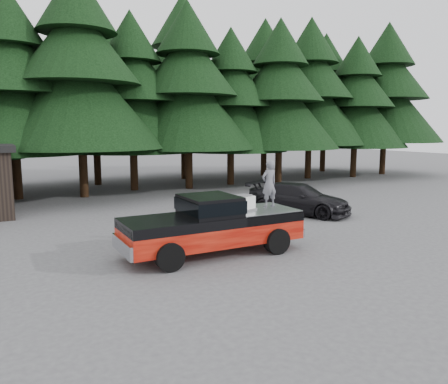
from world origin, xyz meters
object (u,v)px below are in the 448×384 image
man_on_bed (269,184)px  parked_car (298,199)px  pickup_truck (212,234)px  air_compressor (243,204)px

man_on_bed → parked_car: (4.40, 3.97, -1.42)m
pickup_truck → air_compressor: (1.15, 0.03, 0.89)m
man_on_bed → parked_car: 6.09m
air_compressor → man_on_bed: size_ratio=0.41×
pickup_truck → parked_car: (6.68, 4.13, 0.06)m
man_on_bed → parked_car: man_on_bed is taller
man_on_bed → parked_car: bearing=-141.2°
pickup_truck → parked_car: parked_car is taller
parked_car → man_on_bed: bearing=-166.4°
pickup_truck → man_on_bed: man_on_bed is taller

